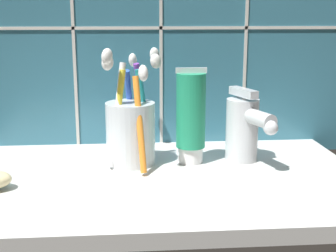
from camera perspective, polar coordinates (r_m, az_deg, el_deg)
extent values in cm
cube|color=silver|center=(65.70, -1.08, -6.85)|extent=(57.32, 35.20, 2.00)
cube|color=beige|center=(78.63, -1.94, 11.86)|extent=(67.32, 0.24, 0.50)
cylinder|color=silver|center=(69.32, -4.59, -0.92)|extent=(7.27, 7.27, 9.28)
cylinder|color=teal|center=(69.65, -2.82, 1.36)|extent=(3.21, 2.08, 13.79)
ellipsoid|color=white|center=(69.00, -1.93, 7.90)|extent=(2.37, 2.01, 2.44)
cylinder|color=purple|center=(71.55, -2.92, 1.98)|extent=(3.52, 4.00, 14.59)
ellipsoid|color=white|center=(72.01, -1.99, 8.70)|extent=(2.38, 2.50, 2.54)
cylinder|color=blue|center=(72.72, -4.61, 1.73)|extent=(1.91, 6.24, 13.71)
ellipsoid|color=white|center=(74.59, -4.33, 8.02)|extent=(1.68, 2.57, 2.67)
cylinder|color=white|center=(67.32, -6.23, 1.35)|extent=(3.23, 3.25, 14.93)
ellipsoid|color=white|center=(64.99, -7.45, 8.43)|extent=(2.38, 2.39, 2.48)
cylinder|color=yellow|center=(67.53, -6.22, 0.98)|extent=(3.08, 1.91, 13.95)
ellipsoid|color=white|center=(65.89, -7.38, 7.68)|extent=(2.33, 1.94, 2.43)
cylinder|color=orange|center=(65.52, -3.48, 0.21)|extent=(1.95, 5.65, 13.16)
ellipsoid|color=white|center=(61.57, -3.03, 6.42)|extent=(1.73, 2.55, 2.65)
cylinder|color=white|center=(70.80, 2.74, -3.47)|extent=(3.69, 3.69, 2.43)
cylinder|color=#1E8C60|center=(69.14, 2.80, 1.89)|extent=(4.34, 4.34, 11.07)
cube|color=silver|center=(68.20, 2.86, 6.79)|extent=(4.56, 0.36, 0.80)
cylinder|color=silver|center=(71.71, 9.00, -0.48)|extent=(4.91, 4.91, 9.49)
cylinder|color=silver|center=(68.22, 10.69, 1.03)|extent=(4.42, 7.47, 2.21)
sphere|color=silver|center=(65.55, 12.41, -0.22)|extent=(2.06, 2.06, 2.06)
cube|color=silver|center=(70.57, 9.17, 4.06)|extent=(3.28, 6.13, 1.20)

